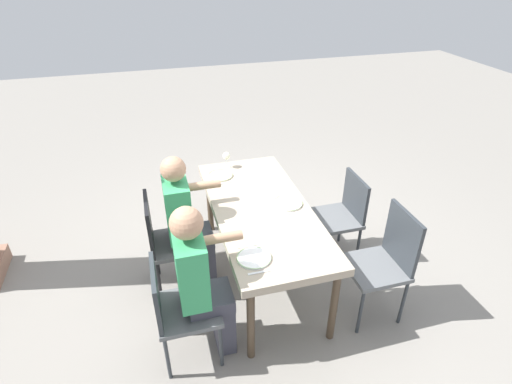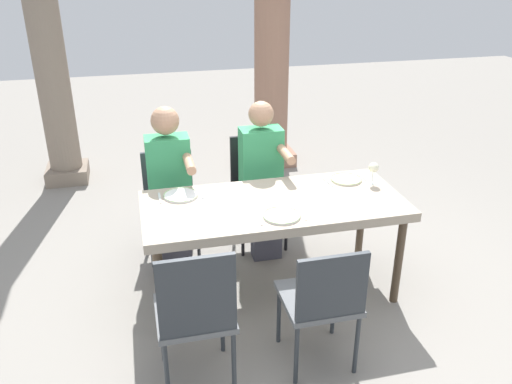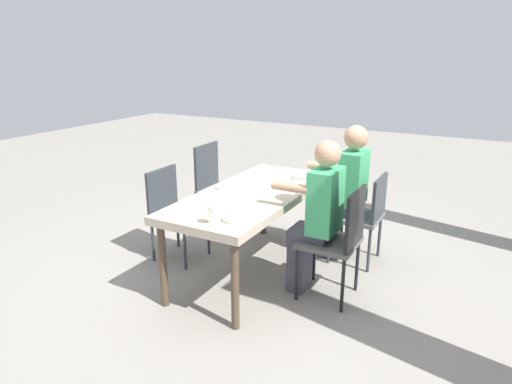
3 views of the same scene
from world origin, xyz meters
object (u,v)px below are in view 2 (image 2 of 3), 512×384
Objects in this scene: chair_west_south at (196,311)px; plate_1 at (282,216)px; diner_man_white at (171,183)px; stone_column_centre at (272,36)px; plate_0 at (181,195)px; plate_2 at (346,179)px; chair_mid_south at (323,298)px; diner_woman_green at (263,175)px; wine_glass_2 at (373,168)px; dining_table at (274,210)px; chair_mid_north at (257,183)px; stone_column_near at (48,51)px; chair_west_north at (170,196)px.

plate_1 is (0.66, 0.59, 0.21)m from chair_west_south.
stone_column_centre reaches higher than diner_man_white.
chair_west_south is 3.89× the size of plate_0.
plate_0 and plate_2 have the same top height.
plate_1 is at bearing 41.88° from chair_west_south.
diner_man_white reaches higher than plate_1.
chair_mid_south reaches higher than plate_0.
diner_woman_green is at bearing 83.90° from plate_1.
chair_west_south is at bearing -147.02° from wine_glass_2.
plate_2 is 0.23m from wine_glass_2.
plate_2 is (1.31, -0.40, 0.07)m from diner_man_white.
dining_table is at bearing 87.50° from plate_1.
chair_mid_north is at bearing 14.70° from diner_man_white.
chair_mid_north reaches higher than plate_1.
stone_column_near is at bearing 106.42° from chair_west_south.
chair_west_south is at bearing -138.12° from plate_1.
stone_column_centre is 12.78× the size of plate_2.
diner_man_white is 0.40m from plate_0.
chair_mid_north is 2.66m from stone_column_near.
stone_column_centre is at bearing 73.16° from diner_woman_green.
diner_man_white reaches higher than wine_glass_2.
dining_table is at bearing -57.07° from stone_column_near.
stone_column_centre is at bearing 71.37° from chair_mid_north.
stone_column_near reaches higher than chair_west_north.
chair_west_south is 3.81m from stone_column_centre.
chair_west_north is 1.68m from wine_glass_2.
diner_man_white is (0.00, 1.46, 0.15)m from chair_west_south.
stone_column_centre is (1.35, 3.43, 0.93)m from chair_west_south.
plate_1 is at bearing 98.72° from chair_mid_south.
wine_glass_2 is (0.81, 0.13, 0.19)m from dining_table.
chair_west_south is 0.32× the size of stone_column_centre.
chair_west_south is 3.85× the size of plate_1.
stone_column_near reaches higher than diner_woman_green.
wine_glass_2 is at bearing 52.66° from chair_mid_south.
stone_column_near is 3.55m from wine_glass_2.
wine_glass_2 is at bearing -30.54° from plate_2.
chair_west_north is 5.12× the size of wine_glass_2.
chair_mid_south is at bearing -84.46° from dining_table.
wine_glass_2 reaches higher than chair_west_north.
stone_column_centre is (1.35, 1.78, 0.99)m from chair_west_north.
stone_column_centre is at bearing 0.00° from stone_column_near.
dining_table is 0.68m from plate_0.
stone_column_near is (-1.77, 3.43, 0.92)m from chair_mid_south.
wine_glass_2 is at bearing 24.13° from plate_1.
wine_glass_2 is at bearing -18.66° from diner_man_white.
chair_west_south reaches higher than chair_mid_north.
diner_man_white is 1.09m from plate_1.
chair_mid_north is 2.10m from stone_column_centre.
chair_west_south is 1.09m from plate_0.
chair_mid_north is 0.95m from plate_0.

